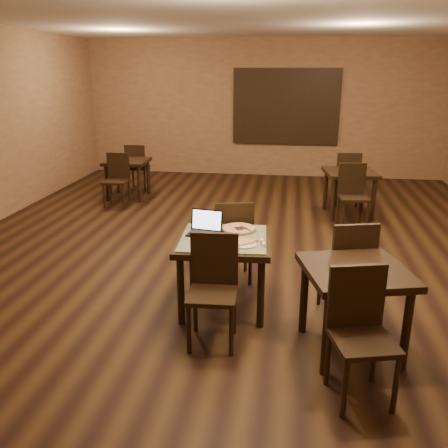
% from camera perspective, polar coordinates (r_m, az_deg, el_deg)
% --- Properties ---
extents(ground, '(10.00, 10.00, 0.00)m').
position_cam_1_polar(ground, '(6.37, 1.45, -3.56)').
color(ground, black).
rests_on(ground, ground).
extents(wall_back, '(8.00, 0.02, 3.00)m').
position_cam_1_polar(wall_back, '(10.93, 4.77, 13.65)').
color(wall_back, '#8C6747').
rests_on(wall_back, ground).
extents(wall_front, '(8.00, 0.02, 3.00)m').
position_cam_1_polar(wall_front, '(1.41, -25.34, -21.64)').
color(wall_front, '#8C6747').
rests_on(wall_front, ground).
extents(ceiling, '(8.00, 10.00, 0.02)m').
position_cam_1_polar(ceiling, '(5.95, 1.70, 24.38)').
color(ceiling, silver).
rests_on(ceiling, wall_back).
extents(mural, '(2.34, 0.05, 1.64)m').
position_cam_1_polar(mural, '(10.86, 7.47, 13.80)').
color(mural, '#285295').
rests_on(mural, wall_back).
extents(tiled_table, '(0.98, 0.98, 0.76)m').
position_cam_1_polar(tiled_table, '(4.75, -0.03, -2.79)').
color(tiled_table, black).
rests_on(tiled_table, ground).
extents(chair_main_near, '(0.45, 0.45, 0.99)m').
position_cam_1_polar(chair_main_near, '(4.23, -1.30, -7.05)').
color(chair_main_near, black).
rests_on(chair_main_near, ground).
extents(chair_main_far, '(0.52, 0.52, 0.98)m').
position_cam_1_polar(chair_main_far, '(5.36, 1.15, -1.54)').
color(chair_main_far, black).
rests_on(chair_main_far, ground).
extents(laptop, '(0.37, 0.31, 0.23)m').
position_cam_1_polar(laptop, '(4.82, -2.20, -0.42)').
color(laptop, black).
rests_on(laptop, tiled_table).
extents(plate, '(0.24, 0.24, 0.01)m').
position_cam_1_polar(plate, '(4.52, 2.40, -2.43)').
color(plate, white).
rests_on(plate, tiled_table).
extents(pizza_slice, '(0.29, 0.29, 0.02)m').
position_cam_1_polar(pizza_slice, '(4.51, 2.41, -2.24)').
color(pizza_slice, beige).
rests_on(pizza_slice, plate).
extents(pizza_pan, '(0.38, 0.38, 0.01)m').
position_cam_1_polar(pizza_pan, '(4.92, 1.76, -0.70)').
color(pizza_pan, silver).
rests_on(pizza_pan, tiled_table).
extents(pizza_whole, '(0.35, 0.35, 0.02)m').
position_cam_1_polar(pizza_whole, '(4.92, 1.76, -0.54)').
color(pizza_whole, beige).
rests_on(pizza_whole, pizza_pan).
extents(spatula, '(0.23, 0.27, 0.01)m').
position_cam_1_polar(spatula, '(4.89, 1.97, -0.53)').
color(spatula, silver).
rests_on(spatula, pizza_whole).
extents(napkin_roll, '(0.07, 0.17, 0.04)m').
position_cam_1_polar(napkin_roll, '(4.54, 4.72, -2.24)').
color(napkin_roll, white).
rests_on(napkin_roll, tiled_table).
extents(other_table_a, '(0.90, 0.90, 0.75)m').
position_cam_1_polar(other_table_a, '(8.13, 14.89, 5.29)').
color(other_table_a, black).
rests_on(other_table_a, ground).
extents(other_table_a_chair_near, '(0.47, 0.47, 0.98)m').
position_cam_1_polar(other_table_a_chair_near, '(7.60, 15.20, 3.79)').
color(other_table_a_chair_near, black).
rests_on(other_table_a_chair_near, ground).
extents(other_table_a_chair_far, '(0.47, 0.47, 0.98)m').
position_cam_1_polar(other_table_a_chair_far, '(8.70, 14.54, 5.63)').
color(other_table_a_chair_far, black).
rests_on(other_table_a_chair_far, ground).
extents(other_table_b, '(0.79, 0.79, 0.72)m').
position_cam_1_polar(other_table_b, '(9.18, -11.56, 6.80)').
color(other_table_b, black).
rests_on(other_table_b, ground).
extents(other_table_b_chair_near, '(0.42, 0.42, 0.93)m').
position_cam_1_polar(other_table_b_chair_near, '(8.70, -12.73, 5.61)').
color(other_table_b_chair_near, black).
rests_on(other_table_b_chair_near, ground).
extents(other_table_b_chair_far, '(0.42, 0.42, 0.93)m').
position_cam_1_polar(other_table_b_chair_far, '(9.70, -10.45, 7.03)').
color(other_table_b_chair_far, black).
rests_on(other_table_b_chair_far, ground).
extents(other_table_c, '(1.01, 1.01, 0.78)m').
position_cam_1_polar(other_table_c, '(4.18, 15.43, -6.76)').
color(other_table_c, black).
rests_on(other_table_c, ground).
extents(other_table_c_chair_near, '(0.53, 0.53, 1.00)m').
position_cam_1_polar(other_table_c_chair_near, '(3.69, 16.01, -11.67)').
color(other_table_c_chair_near, black).
rests_on(other_table_c_chair_near, ground).
extents(other_table_c_chair_far, '(0.53, 0.53, 1.00)m').
position_cam_1_polar(other_table_c_chair_far, '(4.75, 14.83, -4.65)').
color(other_table_c_chair_far, black).
rests_on(other_table_c_chair_far, ground).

